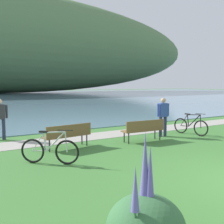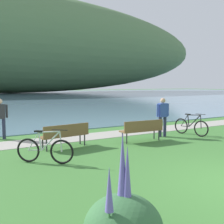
{
  "view_description": "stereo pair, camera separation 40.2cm",
  "coord_description": "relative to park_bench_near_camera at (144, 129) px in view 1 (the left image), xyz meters",
  "views": [
    {
      "loc": [
        -6.08,
        -3.38,
        2.31
      ],
      "look_at": [
        0.72,
        7.54,
        1.0
      ],
      "focal_mm": 43.85,
      "sensor_mm": 36.0,
      "label": 1
    },
    {
      "loc": [
        -5.74,
        -3.59,
        2.31
      ],
      "look_at": [
        0.72,
        7.54,
        1.0
      ],
      "focal_mm": 43.85,
      "sensor_mm": 36.0,
      "label": 2
    }
  ],
  "objects": [
    {
      "name": "bicycle_leaning_near_bench",
      "position": [
        -4.26,
        -1.0,
        -0.12
      ],
      "size": [
        1.38,
        1.2,
        1.01
      ],
      "color": "black",
      "rests_on": "ground"
    },
    {
      "name": "shoreline_path",
      "position": [
        -0.76,
        2.03,
        -0.52
      ],
      "size": [
        60.0,
        1.5,
        0.01
      ],
      "primitive_type": "cube",
      "color": "#A39E93",
      "rests_on": "ground"
    },
    {
      "name": "bicycle_beside_path",
      "position": [
        2.78,
        0.05,
        -0.12
      ],
      "size": [
        0.37,
        1.75,
        1.01
      ],
      "color": "black",
      "rests_on": "ground"
    },
    {
      "name": "distant_hillside",
      "position": [
        6.09,
        64.48,
        12.24
      ],
      "size": [
        118.79,
        28.0,
        25.45
      ],
      "primitive_type": "ellipsoid",
      "color": "#567A4C",
      "rests_on": "bay_water"
    },
    {
      "name": "person_on_the_grass",
      "position": [
        1.42,
        0.42,
        0.46
      ],
      "size": [
        0.6,
        0.28,
        1.71
      ],
      "color": "#282D47",
      "rests_on": "ground"
    },
    {
      "name": "park_bench_near_camera",
      "position": [
        0.0,
        0.0,
        0.0
      ],
      "size": [
        1.82,
        0.58,
        0.88
      ],
      "color": "brown",
      "rests_on": "ground"
    },
    {
      "name": "park_bench_further_along",
      "position": [
        -3.06,
        0.52,
        0.0
      ],
      "size": [
        1.85,
        0.7,
        0.88
      ],
      "color": "brown",
      "rests_on": "ground"
    },
    {
      "name": "person_at_shoreline",
      "position": [
        -4.85,
        3.37,
        0.46
      ],
      "size": [
        0.61,
        0.24,
        1.71
      ],
      "color": "#282D47",
      "rests_on": "ground"
    }
  ]
}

